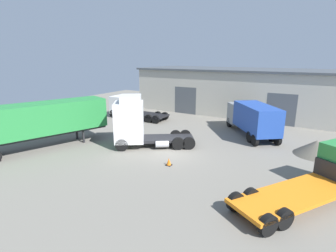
{
  "coord_description": "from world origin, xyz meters",
  "views": [
    {
      "loc": [
        10.17,
        -17.32,
        7.61
      ],
      "look_at": [
        -1.49,
        1.93,
        1.6
      ],
      "focal_mm": 28.0,
      "sensor_mm": 36.0,
      "label": 1
    }
  ],
  "objects_px": {
    "flatbed_truck_white": "(128,107)",
    "traffic_cone": "(169,162)",
    "tractor_unit_white": "(135,123)",
    "container_trailer_green": "(39,120)",
    "gravel_pile": "(316,148)",
    "box_truck_grey": "(252,117)",
    "flatbed_truck_green": "(330,174)"
  },
  "relations": [
    {
      "from": "container_trailer_green",
      "to": "traffic_cone",
      "type": "distance_m",
      "value": 11.58
    },
    {
      "from": "gravel_pile",
      "to": "traffic_cone",
      "type": "distance_m",
      "value": 11.88
    },
    {
      "from": "tractor_unit_white",
      "to": "container_trailer_green",
      "type": "distance_m",
      "value": 7.94
    },
    {
      "from": "box_truck_grey",
      "to": "gravel_pile",
      "type": "distance_m",
      "value": 6.51
    },
    {
      "from": "box_truck_grey",
      "to": "flatbed_truck_white",
      "type": "relative_size",
      "value": 0.98
    },
    {
      "from": "gravel_pile",
      "to": "flatbed_truck_green",
      "type": "bearing_deg",
      "value": -82.51
    },
    {
      "from": "flatbed_truck_green",
      "to": "gravel_pile",
      "type": "relative_size",
      "value": 2.61
    },
    {
      "from": "tractor_unit_white",
      "to": "container_trailer_green",
      "type": "bearing_deg",
      "value": -0.28
    },
    {
      "from": "tractor_unit_white",
      "to": "flatbed_truck_white",
      "type": "relative_size",
      "value": 0.91
    },
    {
      "from": "flatbed_truck_white",
      "to": "flatbed_truck_green",
      "type": "bearing_deg",
      "value": 155.31
    },
    {
      "from": "container_trailer_green",
      "to": "box_truck_grey",
      "type": "distance_m",
      "value": 19.35
    },
    {
      "from": "box_truck_grey",
      "to": "gravel_pile",
      "type": "xyz_separation_m",
      "value": [
        5.77,
        -2.76,
        -1.24
      ]
    },
    {
      "from": "tractor_unit_white",
      "to": "gravel_pile",
      "type": "height_order",
      "value": "tractor_unit_white"
    },
    {
      "from": "tractor_unit_white",
      "to": "traffic_cone",
      "type": "distance_m",
      "value": 5.35
    },
    {
      "from": "container_trailer_green",
      "to": "tractor_unit_white",
      "type": "bearing_deg",
      "value": -36.25
    },
    {
      "from": "box_truck_grey",
      "to": "traffic_cone",
      "type": "height_order",
      "value": "box_truck_grey"
    },
    {
      "from": "flatbed_truck_white",
      "to": "gravel_pile",
      "type": "relative_size",
      "value": 2.28
    },
    {
      "from": "box_truck_grey",
      "to": "flatbed_truck_white",
      "type": "xyz_separation_m",
      "value": [
        -15.61,
        -0.13,
        -0.55
      ]
    },
    {
      "from": "container_trailer_green",
      "to": "gravel_pile",
      "type": "relative_size",
      "value": 3.34
    },
    {
      "from": "flatbed_truck_green",
      "to": "gravel_pile",
      "type": "xyz_separation_m",
      "value": [
        -0.88,
        6.69,
        -0.68
      ]
    },
    {
      "from": "container_trailer_green",
      "to": "flatbed_truck_white",
      "type": "distance_m",
      "value": 13.07
    },
    {
      "from": "flatbed_truck_white",
      "to": "traffic_cone",
      "type": "xyz_separation_m",
      "value": [
        12.45,
        -10.46,
        -1.04
      ]
    },
    {
      "from": "container_trailer_green",
      "to": "gravel_pile",
      "type": "xyz_separation_m",
      "value": [
        20.02,
        10.32,
        -1.9
      ]
    },
    {
      "from": "container_trailer_green",
      "to": "flatbed_truck_green",
      "type": "xyz_separation_m",
      "value": [
        20.9,
        3.63,
        -1.22
      ]
    },
    {
      "from": "tractor_unit_white",
      "to": "traffic_cone",
      "type": "height_order",
      "value": "tractor_unit_white"
    },
    {
      "from": "flatbed_truck_green",
      "to": "traffic_cone",
      "type": "xyz_separation_m",
      "value": [
        -9.81,
        -1.15,
        -1.02
      ]
    },
    {
      "from": "flatbed_truck_green",
      "to": "gravel_pile",
      "type": "bearing_deg",
      "value": 39.74
    },
    {
      "from": "flatbed_truck_green",
      "to": "tractor_unit_white",
      "type": "bearing_deg",
      "value": 118.64
    },
    {
      "from": "flatbed_truck_green",
      "to": "flatbed_truck_white",
      "type": "height_order",
      "value": "flatbed_truck_green"
    },
    {
      "from": "tractor_unit_white",
      "to": "box_truck_grey",
      "type": "height_order",
      "value": "tractor_unit_white"
    },
    {
      "from": "tractor_unit_white",
      "to": "flatbed_truck_white",
      "type": "xyz_separation_m",
      "value": [
        -7.87,
        8.4,
        -0.81
      ]
    },
    {
      "from": "flatbed_truck_white",
      "to": "gravel_pile",
      "type": "height_order",
      "value": "flatbed_truck_white"
    }
  ]
}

